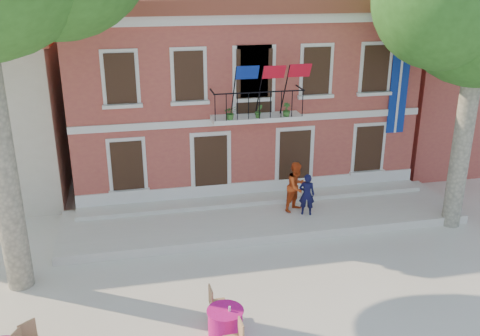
% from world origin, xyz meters
% --- Properties ---
extents(ground, '(90.00, 90.00, 0.00)m').
position_xyz_m(ground, '(0.00, 0.00, 0.00)').
color(ground, beige).
rests_on(ground, ground).
extents(main_building, '(13.50, 9.59, 7.50)m').
position_xyz_m(main_building, '(2.00, 9.99, 3.78)').
color(main_building, '#A23F3A').
rests_on(main_building, ground).
extents(neighbor_east, '(9.40, 9.40, 6.40)m').
position_xyz_m(neighbor_east, '(14.00, 11.00, 3.22)').
color(neighbor_east, '#A23F3A').
rests_on(neighbor_east, ground).
extents(terrace, '(14.00, 3.40, 0.30)m').
position_xyz_m(terrace, '(2.00, 4.40, 0.15)').
color(terrace, silver).
rests_on(terrace, ground).
extents(pedestrian_navy, '(0.64, 0.53, 1.51)m').
position_xyz_m(pedestrian_navy, '(3.46, 4.04, 1.06)').
color(pedestrian_navy, '#0F0F34').
rests_on(pedestrian_navy, terrace).
extents(pedestrian_orange, '(1.11, 1.05, 1.81)m').
position_xyz_m(pedestrian_orange, '(3.21, 4.45, 1.20)').
color(pedestrian_orange, '#D34818').
rests_on(pedestrian_orange, terrace).
extents(cafe_table_4, '(0.90, 1.94, 0.95)m').
position_xyz_m(cafe_table_4, '(-0.50, -1.61, 0.42)').
color(cafe_table_4, '#D81492').
rests_on(cafe_table_4, ground).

